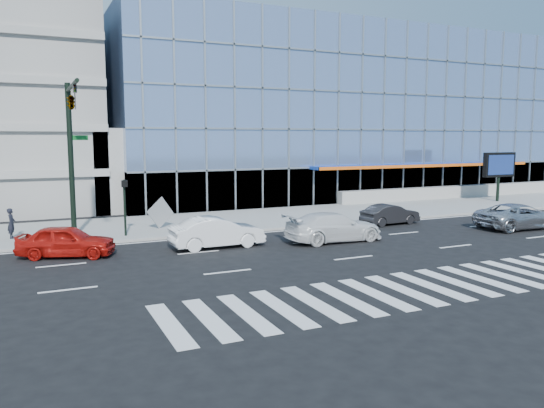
{
  "coord_description": "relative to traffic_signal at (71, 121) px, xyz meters",
  "views": [
    {
      "loc": [
        -13.08,
        -23.59,
        5.36
      ],
      "look_at": [
        -0.8,
        3.0,
        1.68
      ],
      "focal_mm": 35.0,
      "sensor_mm": 36.0,
      "label": 1
    }
  ],
  "objects": [
    {
      "name": "ramp_block",
      "position": [
        5.0,
        13.43,
        -3.16
      ],
      "size": [
        6.0,
        8.0,
        6.0
      ],
      "primitive_type": "cube",
      "color": "gray",
      "rests_on": "ground"
    },
    {
      "name": "marquee_sign",
      "position": [
        33.0,
        3.42,
        -3.1
      ],
      "size": [
        3.2,
        0.43,
        4.0
      ],
      "color": "black",
      "rests_on": "sidewalk"
    },
    {
      "name": "ground",
      "position": [
        11.0,
        -4.57,
        -6.16
      ],
      "size": [
        160.0,
        160.0,
        0.0
      ],
      "primitive_type": "plane",
      "color": "black",
      "rests_on": "ground"
    },
    {
      "name": "tilted_panel",
      "position": [
        4.74,
        1.98,
        -5.1
      ],
      "size": [
        1.72,
        0.73,
        1.82
      ],
      "primitive_type": "cube",
      "rotation": [
        0.0,
        0.92,
        0.38
      ],
      "color": "#9A9A9A",
      "rests_on": "sidewalk"
    },
    {
      "name": "silver_suv",
      "position": [
        24.18,
        -6.18,
        -5.42
      ],
      "size": [
        5.48,
        2.78,
        1.49
      ],
      "primitive_type": "imported",
      "rotation": [
        0.0,
        0.0,
        1.51
      ],
      "color": "silver",
      "rests_on": "ground"
    },
    {
      "name": "sidewalk",
      "position": [
        11.0,
        3.43,
        -6.09
      ],
      "size": [
        120.0,
        8.0,
        0.15
      ],
      "primitive_type": "cube",
      "color": "gray",
      "rests_on": "ground"
    },
    {
      "name": "ped_signal_post",
      "position": [
        2.5,
        0.37,
        -4.02
      ],
      "size": [
        0.3,
        0.33,
        3.0
      ],
      "color": "black",
      "rests_on": "sidewalk"
    },
    {
      "name": "pedestrian",
      "position": [
        -3.0,
        2.15,
        -5.23
      ],
      "size": [
        0.46,
        0.63,
        1.58
      ],
      "primitive_type": "imported",
      "rotation": [
        0.0,
        0.0,
        1.41
      ],
      "color": "black",
      "rests_on": "sidewalk"
    },
    {
      "name": "traffic_signal",
      "position": [
        0.0,
        0.0,
        0.0
      ],
      "size": [
        1.14,
        5.74,
        8.0
      ],
      "color": "black",
      "rests_on": "sidewalk"
    },
    {
      "name": "retaining_wall",
      "position": [
        35.0,
        7.03,
        -5.51
      ],
      "size": [
        30.0,
        0.8,
        1.0
      ],
      "primitive_type": "cube",
      "color": "gray",
      "rests_on": "sidewalk"
    },
    {
      "name": "red_sedan",
      "position": [
        -0.66,
        -2.96,
        -5.44
      ],
      "size": [
        4.58,
        3.09,
        1.45
      ],
      "primitive_type": "imported",
      "rotation": [
        0.0,
        0.0,
        1.21
      ],
      "color": "#B6140E",
      "rests_on": "ground"
    },
    {
      "name": "theatre_building",
      "position": [
        25.0,
        21.43,
        1.34
      ],
      "size": [
        42.0,
        26.0,
        15.0
      ],
      "primitive_type": "cube",
      "color": "#7895C8",
      "rests_on": "ground"
    },
    {
      "name": "white_suv",
      "position": [
        12.18,
        -4.92,
        -5.41
      ],
      "size": [
        5.25,
        2.2,
        1.51
      ],
      "primitive_type": "imported",
      "rotation": [
        0.0,
        0.0,
        1.56
      ],
      "color": "white",
      "rests_on": "ground"
    },
    {
      "name": "white_sedan",
      "position": [
        6.18,
        -3.85,
        -5.41
      ],
      "size": [
        4.62,
        1.69,
        1.51
      ],
      "primitive_type": "imported",
      "rotation": [
        0.0,
        0.0,
        1.59
      ],
      "color": "white",
      "rests_on": "ground"
    },
    {
      "name": "dark_sedan",
      "position": [
        18.18,
        -1.75,
        -5.54
      ],
      "size": [
        3.9,
        1.6,
        1.26
      ],
      "primitive_type": "imported",
      "rotation": [
        0.0,
        0.0,
        1.64
      ],
      "color": "black",
      "rests_on": "ground"
    }
  ]
}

